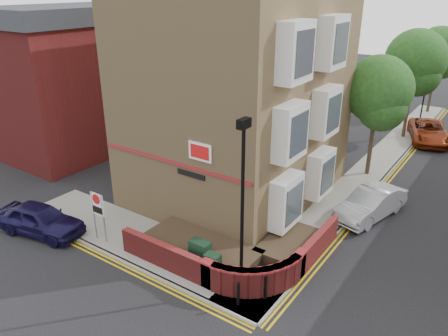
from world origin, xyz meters
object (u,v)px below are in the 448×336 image
zone_sign (98,208)px  navy_hatchback (40,219)px  silver_car_near (371,203)px  utility_cabinet_large (200,255)px  lamppost (242,208)px

zone_sign → navy_hatchback: bearing=-160.0°
silver_car_near → zone_sign: bearing=-120.6°
utility_cabinet_large → navy_hatchback: bearing=-166.4°
zone_sign → navy_hatchback: 3.07m
utility_cabinet_large → zone_sign: 4.86m
zone_sign → silver_car_near: size_ratio=0.52×
utility_cabinet_large → zone_sign: bearing=-170.3°
lamppost → utility_cabinet_large: (-1.90, 0.10, -2.62)m
navy_hatchback → lamppost: bearing=-91.4°
lamppost → silver_car_near: bearing=75.6°
utility_cabinet_large → navy_hatchback: navy_hatchback is taller
utility_cabinet_large → silver_car_near: size_ratio=0.29×
lamppost → silver_car_near: (2.06, 8.03, -2.65)m
utility_cabinet_large → zone_sign: (-4.70, -0.80, 0.92)m
utility_cabinet_large → silver_car_near: 8.86m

